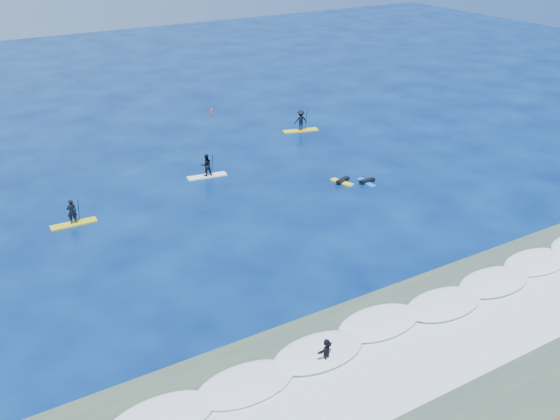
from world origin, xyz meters
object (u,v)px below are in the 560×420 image
sup_paddler_right (301,122)px  wave_surfer (326,352)px  prone_paddler_near (342,181)px  prone_paddler_far (366,181)px  marker_buoy (212,111)px  sup_paddler_center (206,167)px  sup_paddler_left (72,216)px

sup_paddler_right → wave_surfer: bearing=-105.7°
prone_paddler_near → prone_paddler_far: (1.57, -1.03, -0.01)m
prone_paddler_far → wave_surfer: wave_surfer is taller
prone_paddler_near → prone_paddler_far: size_ratio=1.07×
wave_surfer → marker_buoy: wave_surfer is taller
sup_paddler_center → wave_surfer: bearing=-92.5°
prone_paddler_near → wave_surfer: wave_surfer is taller
sup_paddler_left → prone_paddler_far: 21.79m
prone_paddler_near → marker_buoy: size_ratio=3.26×
sup_paddler_left → prone_paddler_far: (21.28, -4.66, -0.53)m
sup_paddler_right → prone_paddler_far: (-2.37, -13.12, -0.80)m
sup_paddler_center → prone_paddler_near: (8.48, -6.51, -0.68)m
sup_paddler_center → marker_buoy: bearing=72.3°
sup_paddler_right → prone_paddler_near: 12.74m
sup_paddler_center → marker_buoy: size_ratio=5.25×
sup_paddler_left → wave_surfer: sup_paddler_left is taller
prone_paddler_far → marker_buoy: (-2.48, 22.56, 0.13)m
sup_paddler_left → wave_surfer: bearing=-70.6°
sup_paddler_center → sup_paddler_right: sup_paddler_right is taller
sup_paddler_right → prone_paddler_near: size_ratio=1.75×
sup_paddler_center → wave_surfer: sup_paddler_center is taller
sup_paddler_right → sup_paddler_left: bearing=-145.2°
sup_paddler_left → marker_buoy: 25.96m
marker_buoy → sup_paddler_left: bearing=-136.4°
wave_surfer → prone_paddler_near: bearing=31.7°
prone_paddler_near → marker_buoy: 21.55m
sup_paddler_left → wave_surfer: 21.49m
sup_paddler_center → sup_paddler_right: size_ratio=0.92×
sup_paddler_left → sup_paddler_center: 11.58m
sup_paddler_left → sup_paddler_right: sup_paddler_right is taller
prone_paddler_near → marker_buoy: bearing=-15.0°
marker_buoy → prone_paddler_near: bearing=-87.6°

